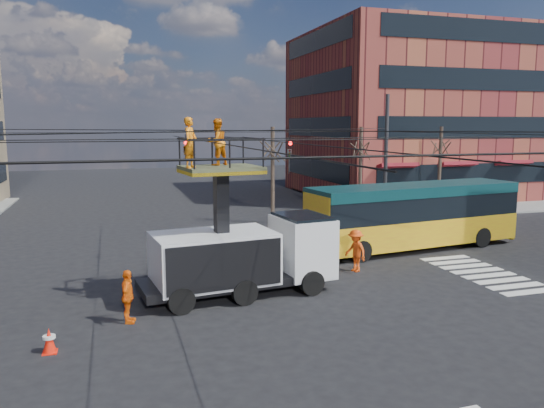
{
  "coord_description": "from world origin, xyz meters",
  "views": [
    {
      "loc": [
        -4.6,
        -17.84,
        6.07
      ],
      "look_at": [
        1.57,
        2.39,
        2.93
      ],
      "focal_mm": 35.0,
      "sensor_mm": 36.0,
      "label": 1
    }
  ],
  "objects_px": {
    "city_bus": "(414,214)",
    "flagger": "(356,251)",
    "worker_ground": "(128,297)",
    "traffic_cone": "(49,340)",
    "utility_truck": "(243,238)"
  },
  "relations": [
    {
      "from": "worker_ground",
      "to": "traffic_cone",
      "type": "bearing_deg",
      "value": 139.69
    },
    {
      "from": "worker_ground",
      "to": "flagger",
      "type": "height_order",
      "value": "flagger"
    },
    {
      "from": "city_bus",
      "to": "worker_ground",
      "type": "distance_m",
      "value": 15.32
    },
    {
      "from": "utility_truck",
      "to": "worker_ground",
      "type": "height_order",
      "value": "utility_truck"
    },
    {
      "from": "utility_truck",
      "to": "flagger",
      "type": "height_order",
      "value": "utility_truck"
    },
    {
      "from": "city_bus",
      "to": "worker_ground",
      "type": "height_order",
      "value": "city_bus"
    },
    {
      "from": "city_bus",
      "to": "traffic_cone",
      "type": "bearing_deg",
      "value": -161.18
    },
    {
      "from": "utility_truck",
      "to": "city_bus",
      "type": "xyz_separation_m",
      "value": [
        9.82,
        4.5,
        -0.35
      ]
    },
    {
      "from": "city_bus",
      "to": "flagger",
      "type": "relative_size",
      "value": 6.4
    },
    {
      "from": "utility_truck",
      "to": "traffic_cone",
      "type": "bearing_deg",
      "value": -158.08
    },
    {
      "from": "traffic_cone",
      "to": "flagger",
      "type": "relative_size",
      "value": 0.39
    },
    {
      "from": "flagger",
      "to": "utility_truck",
      "type": "bearing_deg",
      "value": -88.91
    },
    {
      "from": "city_bus",
      "to": "worker_ground",
      "type": "xyz_separation_m",
      "value": [
        -13.94,
        -6.29,
        -0.88
      ]
    },
    {
      "from": "worker_ground",
      "to": "flagger",
      "type": "distance_m",
      "value": 9.89
    },
    {
      "from": "traffic_cone",
      "to": "flagger",
      "type": "bearing_deg",
      "value": 23.36
    }
  ]
}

